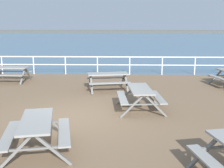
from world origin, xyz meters
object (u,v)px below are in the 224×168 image
object	(u,v)px
picnic_table_corner	(140,93)
picnic_table_far_left	(11,71)
picnic_table_far_right	(108,77)
picnic_table_near_left	(37,128)

from	to	relation	value
picnic_table_corner	picnic_table_far_left	bearing A→B (deg)	48.75
picnic_table_far_left	picnic_table_far_right	bearing A→B (deg)	-16.26
picnic_table_far_left	picnic_table_near_left	bearing A→B (deg)	-62.73
picnic_table_near_left	picnic_table_far_left	distance (m)	8.84
picnic_table_far_right	picnic_table_corner	world-z (taller)	same
picnic_table_far_right	picnic_table_near_left	bearing A→B (deg)	-112.95
picnic_table_near_left	picnic_table_far_right	world-z (taller)	same
picnic_table_far_left	picnic_table_far_right	world-z (taller)	same
picnic_table_near_left	picnic_table_corner	bearing A→B (deg)	-50.04
picnic_table_near_left	picnic_table_corner	world-z (taller)	same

